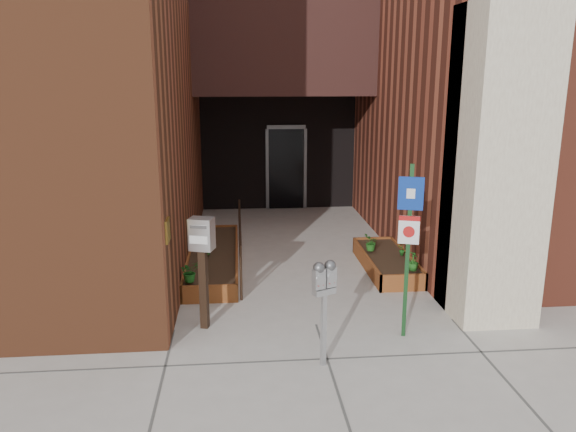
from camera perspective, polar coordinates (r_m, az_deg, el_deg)
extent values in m
plane|color=#9E9991|center=(8.14, 2.87, -10.97)|extent=(80.00, 80.00, 0.00)
cube|color=brown|center=(14.92, -25.91, 18.76)|extent=(8.00, 14.60, 10.00)
cube|color=brown|center=(16.15, 22.02, 18.67)|extent=(8.00, 13.70, 10.00)
cube|color=tan|center=(8.41, 20.40, 4.69)|extent=(1.10, 1.20, 4.40)
cube|color=black|center=(13.35, -0.61, 16.49)|extent=(4.20, 2.00, 2.00)
cube|color=black|center=(14.86, -1.02, 6.59)|extent=(4.00, 0.30, 3.00)
cube|color=black|center=(14.77, -0.18, 4.78)|extent=(0.90, 0.06, 2.10)
cube|color=#B79338|center=(7.42, -12.17, -1.45)|extent=(0.04, 0.30, 0.30)
cube|color=brown|center=(8.87, -8.02, -7.87)|extent=(0.90, 0.04, 0.30)
cube|color=brown|center=(12.24, -7.25, -1.63)|extent=(0.90, 0.04, 0.30)
cube|color=brown|center=(10.57, -9.91, -4.29)|extent=(0.04, 3.60, 0.30)
cube|color=brown|center=(10.53, -5.23, -4.20)|extent=(0.04, 3.60, 0.30)
cube|color=black|center=(10.55, -7.57, -4.35)|extent=(0.82, 3.52, 0.26)
cube|color=brown|center=(9.42, 11.67, -6.68)|extent=(0.80, 0.04, 0.30)
cube|color=brown|center=(11.40, 8.59, -2.87)|extent=(0.80, 0.04, 0.30)
cube|color=brown|center=(10.31, 7.94, -4.68)|extent=(0.04, 2.20, 0.30)
cube|color=brown|center=(10.50, 11.99, -4.51)|extent=(0.04, 2.20, 0.30)
cube|color=black|center=(10.41, 9.98, -4.70)|extent=(0.72, 2.12, 0.26)
cylinder|color=black|center=(8.82, -4.80, -5.81)|extent=(0.04, 0.04, 0.90)
cylinder|color=black|center=(11.98, -4.93, -0.43)|extent=(0.04, 0.04, 0.90)
cylinder|color=black|center=(10.27, -4.93, -0.41)|extent=(0.04, 3.30, 0.04)
cube|color=#9C9C9E|center=(6.92, 3.62, -11.48)|extent=(0.07, 0.07, 0.93)
cube|color=#9C9C9E|center=(6.72, 3.69, -7.62)|extent=(0.30, 0.22, 0.07)
cube|color=#9C9C9E|center=(6.62, 3.14, -6.41)|extent=(0.17, 0.14, 0.24)
sphere|color=#59595B|center=(6.57, 3.16, -5.27)|extent=(0.14, 0.14, 0.14)
cube|color=white|center=(6.58, 3.37, -6.38)|extent=(0.08, 0.04, 0.05)
cube|color=#B21414|center=(6.60, 3.36, -6.99)|extent=(0.08, 0.04, 0.03)
cube|color=#9C9C9E|center=(6.70, 4.28, -6.17)|extent=(0.17, 0.14, 0.24)
sphere|color=#59595B|center=(6.65, 4.30, -5.04)|extent=(0.14, 0.14, 0.14)
cube|color=white|center=(6.66, 4.52, -6.14)|extent=(0.08, 0.04, 0.05)
cube|color=#B21414|center=(6.68, 4.50, -6.74)|extent=(0.08, 0.04, 0.03)
cube|color=#163C1A|center=(7.55, 12.06, -3.69)|extent=(0.07, 0.07, 2.36)
cube|color=navy|center=(7.32, 12.38, 2.25)|extent=(0.31, 0.12, 0.43)
cube|color=white|center=(7.32, 12.38, 2.24)|extent=(0.11, 0.04, 0.13)
cube|color=white|center=(7.43, 12.18, -1.40)|extent=(0.26, 0.10, 0.38)
cube|color=#B21414|center=(7.39, 12.24, -0.24)|extent=(0.26, 0.09, 0.06)
cylinder|color=#B21414|center=(7.43, 12.17, -1.58)|extent=(0.15, 0.06, 0.15)
cube|color=black|center=(7.92, -8.56, -7.31)|extent=(0.13, 0.13, 1.16)
cube|color=#B5B5B7|center=(7.66, -8.77, -1.80)|extent=(0.37, 0.31, 0.44)
cube|color=#59595B|center=(7.52, -9.13, -1.12)|extent=(0.23, 0.08, 0.04)
cube|color=white|center=(7.57, -9.07, -2.43)|extent=(0.25, 0.08, 0.11)
imported|color=#1C611B|center=(8.95, -9.96, -5.58)|extent=(0.42, 0.42, 0.33)
imported|color=#255E1B|center=(10.23, -8.30, -2.77)|extent=(0.26, 0.26, 0.41)
imported|color=#1D5618|center=(10.91, -7.97, -1.79)|extent=(0.29, 0.29, 0.37)
imported|color=#265C1A|center=(11.08, -8.49, -1.56)|extent=(0.27, 0.27, 0.37)
imported|color=#1F5C1A|center=(9.54, 12.62, -4.48)|extent=(0.19, 0.19, 0.32)
imported|color=#1A5A19|center=(10.29, 11.54, -3.11)|extent=(0.17, 0.17, 0.31)
imported|color=#21611B|center=(10.44, 8.43, -2.70)|extent=(0.37, 0.37, 0.31)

